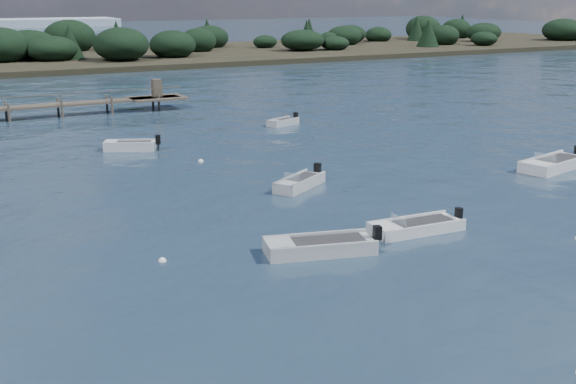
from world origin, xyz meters
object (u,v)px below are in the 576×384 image
tender_far_white (130,147)px  dinghy_mid_white_b (554,166)px  dinghy_mid_grey (320,249)px  dinghy_mid_white_a (416,228)px  tender_far_grey_b (283,123)px  dinghy_extra_a (300,185)px

tender_far_white → dinghy_mid_white_b: (20.87, -17.45, -0.00)m
dinghy_mid_grey → tender_far_white: tender_far_white is taller
dinghy_mid_grey → dinghy_mid_white_a: bearing=3.2°
dinghy_mid_white_a → dinghy_mid_white_b: dinghy_mid_white_b is taller
dinghy_mid_grey → tender_far_grey_b: 29.54m
tender_far_white → dinghy_extra_a: bearing=-69.4°
dinghy_extra_a → dinghy_mid_grey: bearing=-114.9°
dinghy_extra_a → dinghy_mid_white_b: 16.01m
tender_far_white → dinghy_mid_white_b: 27.21m
dinghy_mid_grey → dinghy_mid_white_b: size_ratio=0.88×
dinghy_extra_a → dinghy_mid_grey: 10.21m
dinghy_mid_white_a → tender_far_grey_b: bearing=74.2°
dinghy_mid_grey → dinghy_mid_white_b: bearing=16.2°
dinghy_extra_a → dinghy_mid_grey: size_ratio=0.79×
dinghy_mid_white_a → dinghy_mid_white_b: (14.79, 5.49, 0.04)m
tender_far_white → dinghy_mid_grey: bearing=-87.7°
dinghy_mid_grey → dinghy_mid_white_b: dinghy_mid_white_b is taller
tender_far_grey_b → dinghy_mid_white_a: dinghy_mid_white_a is taller
dinghy_extra_a → tender_far_white: size_ratio=1.05×
dinghy_mid_grey → tender_far_white: size_ratio=1.32×
dinghy_mid_white_a → tender_far_white: (-6.09, 22.94, 0.04)m
dinghy_extra_a → tender_far_grey_b: (8.32, 17.44, -0.02)m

